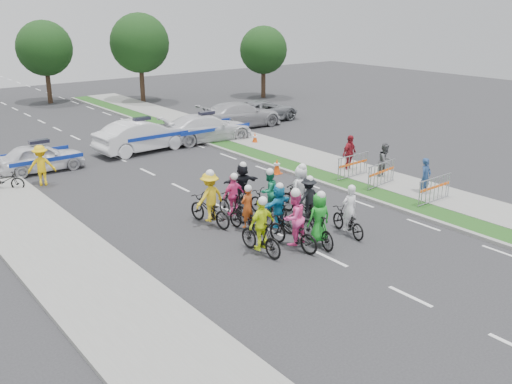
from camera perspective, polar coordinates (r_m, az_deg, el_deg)
ground at (r=17.76m, az=7.47°, el=-6.65°), size 90.00×90.00×0.00m
curb_right at (r=24.41m, az=7.69°, el=0.54°), size 0.20×60.00×0.12m
grass_strip at (r=24.89m, az=8.82°, el=0.83°), size 1.20×60.00×0.11m
sidewalk_right at (r=26.18m, az=11.55°, el=1.57°), size 2.40×60.00×0.13m
sidewalk_left at (r=18.53m, az=-18.70°, el=-6.21°), size 3.00×60.00×0.13m
rider_0 at (r=19.43m, az=9.21°, el=-2.59°), size 0.95×1.84×1.79m
rider_1 at (r=18.37m, az=6.25°, el=-3.24°), size 0.86×1.85×1.88m
rider_2 at (r=18.07m, az=3.74°, el=-3.46°), size 0.96×2.09×2.06m
rider_3 at (r=17.66m, az=0.51°, el=-4.03°), size 0.99×1.86×1.92m
rider_4 at (r=20.37m, az=5.19°, el=-1.16°), size 0.98×1.72×1.74m
rider_5 at (r=19.47m, az=2.22°, el=-1.84°), size 1.45×1.73×1.76m
rider_6 at (r=19.45m, az=-0.94°, el=-2.41°), size 0.80×1.74×1.71m
rider_7 at (r=20.93m, az=4.44°, el=-0.33°), size 0.91×1.96×2.00m
rider_8 at (r=20.81m, az=1.24°, el=-0.65°), size 0.89×1.89×1.85m
rider_9 at (r=20.49m, az=-2.30°, el=-0.96°), size 0.90×1.70×1.78m
rider_10 at (r=20.01m, az=-4.66°, el=-1.19°), size 1.22×2.10×2.06m
rider_11 at (r=21.77m, az=-1.40°, el=0.44°), size 1.50×1.78×1.81m
police_car_0 at (r=28.31m, az=-20.73°, el=3.27°), size 3.98×1.76×1.33m
police_car_1 at (r=30.67m, az=-11.25°, el=5.53°), size 5.18×2.14×1.67m
police_car_2 at (r=32.51m, az=-4.92°, el=6.42°), size 5.55×2.90×1.54m
civilian_sedan at (r=36.18m, az=-1.56°, el=7.74°), size 5.57×2.47×1.59m
civilian_suv at (r=38.06m, az=0.72°, el=8.14°), size 5.23×2.69×1.41m
spectator_0 at (r=24.08m, az=16.60°, el=1.46°), size 0.60×0.43×1.55m
spectator_1 at (r=25.88m, az=12.78°, el=3.01°), size 0.88×0.74×1.62m
spectator_2 at (r=26.67m, az=9.32°, el=3.80°), size 1.08×0.61×1.73m
marshal_hiviz at (r=26.02m, az=-20.67°, el=2.50°), size 1.29×1.01×1.76m
barrier_0 at (r=23.10m, az=17.41°, el=0.11°), size 2.01×0.53×1.12m
barrier_1 at (r=24.61m, az=12.42°, el=1.63°), size 2.05×0.77×1.12m
barrier_2 at (r=25.63m, az=9.66°, el=2.48°), size 2.02×0.59×1.12m
cone_0 at (r=26.18m, az=2.10°, el=2.57°), size 0.40×0.40×0.70m
cone_1 at (r=31.70m, az=-0.11°, el=5.38°), size 0.40×0.40×0.70m
parked_bike at (r=25.97m, az=-23.90°, el=1.06°), size 1.71×1.43×0.88m
tree_1 at (r=46.15m, az=-11.56°, el=14.38°), size 4.55×4.55×6.82m
tree_2 at (r=47.67m, az=0.75°, el=14.00°), size 3.85×3.85×5.77m
tree_4 at (r=47.61m, az=-20.40°, el=13.32°), size 4.20×4.20×6.30m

